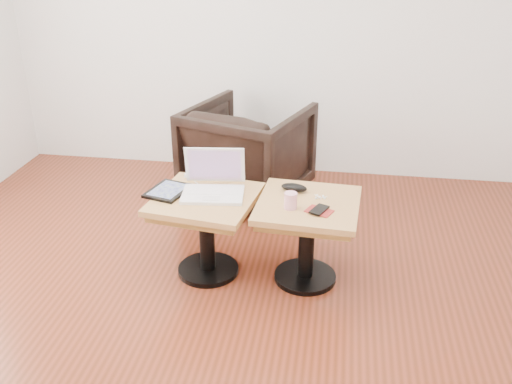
# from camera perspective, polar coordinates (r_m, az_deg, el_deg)

# --- Properties ---
(room_shell) EXTENTS (4.52, 4.52, 2.71)m
(room_shell) POSITION_cam_1_polar(r_m,az_deg,el_deg) (2.52, -3.77, 10.79)
(room_shell) COLOR #552412
(room_shell) RESTS_ON ground
(side_table_left) EXTENTS (0.65, 0.65, 0.52)m
(side_table_left) POSITION_cam_1_polar(r_m,az_deg,el_deg) (3.42, -5.02, -2.40)
(side_table_left) COLOR black
(side_table_left) RESTS_ON ground
(side_table_right) EXTENTS (0.61, 0.61, 0.52)m
(side_table_right) POSITION_cam_1_polar(r_m,az_deg,el_deg) (3.35, 5.16, -3.03)
(side_table_right) COLOR black
(side_table_right) RESTS_ON ground
(laptop) EXTENTS (0.39, 0.34, 0.25)m
(laptop) POSITION_cam_1_polar(r_m,az_deg,el_deg) (3.38, -4.28, 0.73)
(laptop) COLOR white
(laptop) RESTS_ON side_table_left
(tablet) EXTENTS (0.27, 0.31, 0.02)m
(tablet) POSITION_cam_1_polar(r_m,az_deg,el_deg) (3.43, -8.77, 0.12)
(tablet) COLOR black
(tablet) RESTS_ON side_table_left
(charging_adapter) EXTENTS (0.05, 0.05, 0.03)m
(charging_adapter) POSITION_cam_1_polar(r_m,az_deg,el_deg) (3.62, -6.77, 1.69)
(charging_adapter) COLOR white
(charging_adapter) RESTS_ON side_table_left
(glasses_case) EXTENTS (0.17, 0.10, 0.05)m
(glasses_case) POSITION_cam_1_polar(r_m,az_deg,el_deg) (3.40, 3.83, 0.45)
(glasses_case) COLOR black
(glasses_case) RESTS_ON side_table_right
(striped_cup) EXTENTS (0.09, 0.09, 0.09)m
(striped_cup) POSITION_cam_1_polar(r_m,az_deg,el_deg) (3.19, 3.47, -0.87)
(striped_cup) COLOR #DD4F80
(striped_cup) RESTS_ON side_table_right
(earbuds_tangle) EXTENTS (0.07, 0.05, 0.01)m
(earbuds_tangle) POSITION_cam_1_polar(r_m,az_deg,el_deg) (3.34, 6.42, -0.49)
(earbuds_tangle) COLOR white
(earbuds_tangle) RESTS_ON side_table_right
(phone_on_sleeve) EXTENTS (0.17, 0.15, 0.02)m
(phone_on_sleeve) POSITION_cam_1_polar(r_m,az_deg,el_deg) (3.19, 6.34, -1.84)
(phone_on_sleeve) COLOR maroon
(phone_on_sleeve) RESTS_ON side_table_right
(armchair) EXTENTS (1.04, 1.05, 0.76)m
(armchair) POSITION_cam_1_polar(r_m,az_deg,el_deg) (4.37, -0.82, 3.93)
(armchair) COLOR black
(armchair) RESTS_ON ground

